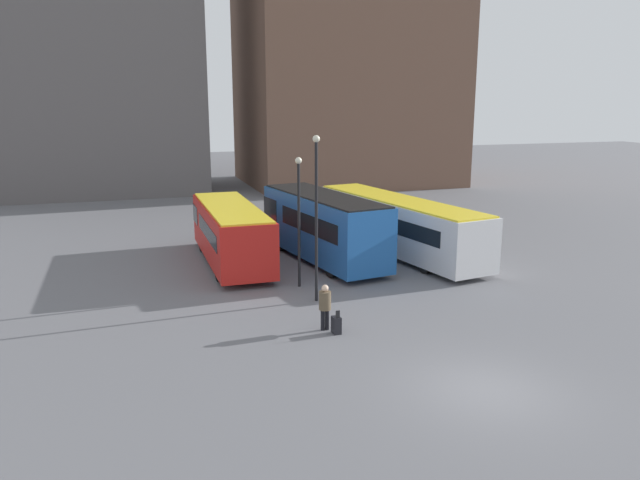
# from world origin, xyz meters

# --- Properties ---
(ground_plane) EXTENTS (160.00, 160.00, 0.00)m
(ground_plane) POSITION_xyz_m (0.00, 0.00, 0.00)
(ground_plane) COLOR slate
(bus_0) EXTENTS (2.56, 9.37, 2.84)m
(bus_0) POSITION_xyz_m (-4.29, 15.79, 1.55)
(bus_0) COLOR red
(bus_0) RESTS_ON ground_plane
(bus_1) EXTENTS (3.97, 9.51, 3.31)m
(bus_1) POSITION_xyz_m (0.13, 14.90, 1.79)
(bus_1) COLOR #1E56A3
(bus_1) RESTS_ON ground_plane
(bus_2) EXTENTS (4.55, 12.66, 2.86)m
(bus_2) POSITION_xyz_m (4.27, 15.21, 1.57)
(bus_2) COLOR silver
(bus_2) RESTS_ON ground_plane
(traveler) EXTENTS (0.44, 0.44, 1.64)m
(traveler) POSITION_xyz_m (-2.79, 5.75, 0.97)
(traveler) COLOR black
(traveler) RESTS_ON ground_plane
(suitcase) EXTENTS (0.28, 0.37, 0.87)m
(suitcase) POSITION_xyz_m (-2.52, 5.31, 0.31)
(suitcase) COLOR black
(suitcase) RESTS_ON ground_plane
(lamp_post_0) EXTENTS (0.28, 0.28, 5.54)m
(lamp_post_0) POSITION_xyz_m (-2.21, 10.97, 3.27)
(lamp_post_0) COLOR black
(lamp_post_0) RESTS_ON ground_plane
(lamp_post_1) EXTENTS (0.28, 0.28, 6.55)m
(lamp_post_1) POSITION_xyz_m (-2.10, 8.90, 3.79)
(lamp_post_1) COLOR black
(lamp_post_1) RESTS_ON ground_plane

